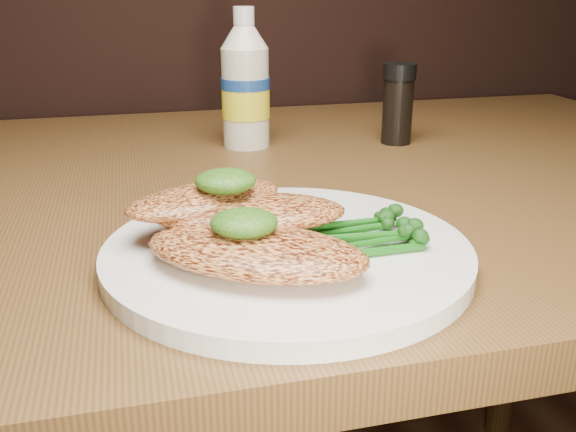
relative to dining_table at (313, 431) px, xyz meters
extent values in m
cylinder|color=white|center=(-0.10, -0.24, 0.38)|extent=(0.29, 0.29, 0.02)
ellipsoid|color=#DE8746|center=(-0.13, -0.28, 0.40)|extent=(0.19, 0.17, 0.03)
ellipsoid|color=#DE8746|center=(-0.12, -0.22, 0.41)|extent=(0.17, 0.10, 0.02)
ellipsoid|color=#DE8746|center=(-0.16, -0.20, 0.42)|extent=(0.15, 0.11, 0.02)
ellipsoid|color=#073309|center=(-0.14, -0.27, 0.42)|extent=(0.06, 0.06, 0.02)
ellipsoid|color=#073309|center=(-0.14, -0.20, 0.43)|extent=(0.06, 0.06, 0.02)
camera|label=1|loc=(-0.21, -0.69, 0.59)|focal=39.83mm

